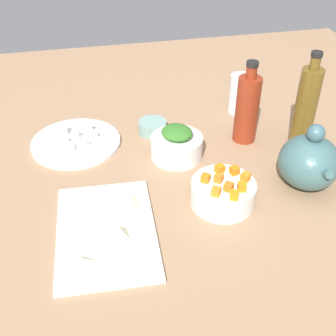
% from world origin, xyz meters
% --- Properties ---
extents(tabletop, '(1.90, 1.90, 0.03)m').
position_xyz_m(tabletop, '(0.00, 0.00, 0.01)').
color(tabletop, '#997655').
rests_on(tabletop, ground).
extents(cutting_board, '(0.31, 0.22, 0.01)m').
position_xyz_m(cutting_board, '(0.13, -0.16, 0.03)').
color(cutting_board, silver).
rests_on(cutting_board, tabletop).
extents(plate_tofu, '(0.24, 0.24, 0.01)m').
position_xyz_m(plate_tofu, '(-0.23, -0.21, 0.04)').
color(plate_tofu, white).
rests_on(plate_tofu, tabletop).
extents(bowl_greens, '(0.14, 0.14, 0.06)m').
position_xyz_m(bowl_greens, '(-0.11, 0.05, 0.06)').
color(bowl_greens, white).
rests_on(bowl_greens, tabletop).
extents(bowl_carrots, '(0.15, 0.15, 0.06)m').
position_xyz_m(bowl_carrots, '(0.09, 0.11, 0.06)').
color(bowl_carrots, white).
rests_on(bowl_carrots, tabletop).
extents(bowl_small_side, '(0.08, 0.08, 0.04)m').
position_xyz_m(bowl_small_side, '(-0.24, 0.01, 0.05)').
color(bowl_small_side, '#7A9F98').
rests_on(bowl_small_side, tabletop).
extents(teapot, '(0.16, 0.14, 0.16)m').
position_xyz_m(teapot, '(0.07, 0.32, 0.10)').
color(teapot, '#3F6566').
rests_on(teapot, tabletop).
extents(bottle_0, '(0.06, 0.06, 0.23)m').
position_xyz_m(bottle_0, '(-0.16, 0.25, 0.13)').
color(bottle_0, maroon).
rests_on(bottle_0, tabletop).
extents(bottle_1, '(0.06, 0.06, 0.26)m').
position_xyz_m(bottle_1, '(-0.10, 0.39, 0.14)').
color(bottle_1, brown).
rests_on(bottle_1, tabletop).
extents(drinking_glass_0, '(0.07, 0.07, 0.12)m').
position_xyz_m(drinking_glass_0, '(-0.31, 0.29, 0.09)').
color(drinking_glass_0, white).
rests_on(drinking_glass_0, tabletop).
extents(carrot_cube_0, '(0.03, 0.03, 0.02)m').
position_xyz_m(carrot_cube_0, '(0.12, 0.11, 0.10)').
color(carrot_cube_0, orange).
rests_on(carrot_cube_0, bowl_carrots).
extents(carrot_cube_1, '(0.02, 0.02, 0.02)m').
position_xyz_m(carrot_cube_1, '(0.13, 0.08, 0.10)').
color(carrot_cube_1, orange).
rests_on(carrot_cube_1, bowl_carrots).
extents(carrot_cube_2, '(0.03, 0.03, 0.02)m').
position_xyz_m(carrot_cube_2, '(0.08, 0.10, 0.10)').
color(carrot_cube_2, orange).
rests_on(carrot_cube_2, bowl_carrots).
extents(carrot_cube_3, '(0.02, 0.02, 0.02)m').
position_xyz_m(carrot_cube_3, '(0.05, 0.11, 0.10)').
color(carrot_cube_3, orange).
rests_on(carrot_cube_3, bowl_carrots).
extents(carrot_cube_4, '(0.02, 0.02, 0.02)m').
position_xyz_m(carrot_cube_4, '(0.06, 0.14, 0.10)').
color(carrot_cube_4, orange).
rests_on(carrot_cube_4, bowl_carrots).
extents(carrot_cube_5, '(0.03, 0.03, 0.02)m').
position_xyz_m(carrot_cube_5, '(0.08, 0.07, 0.10)').
color(carrot_cube_5, orange).
rests_on(carrot_cube_5, bowl_carrots).
extents(carrot_cube_6, '(0.02, 0.02, 0.02)m').
position_xyz_m(carrot_cube_6, '(0.12, 0.14, 0.10)').
color(carrot_cube_6, orange).
rests_on(carrot_cube_6, bowl_carrots).
extents(carrot_cube_7, '(0.02, 0.02, 0.02)m').
position_xyz_m(carrot_cube_7, '(0.15, 0.11, 0.10)').
color(carrot_cube_7, orange).
rests_on(carrot_cube_7, bowl_carrots).
extents(carrot_cube_8, '(0.03, 0.03, 0.02)m').
position_xyz_m(carrot_cube_8, '(0.09, 0.16, 0.10)').
color(carrot_cube_8, orange).
rests_on(carrot_cube_8, bowl_carrots).
extents(chopped_greens_mound, '(0.11, 0.11, 0.03)m').
position_xyz_m(chopped_greens_mound, '(-0.11, 0.05, 0.10)').
color(chopped_greens_mound, '#357026').
rests_on(chopped_greens_mound, bowl_greens).
extents(tofu_cube_0, '(0.03, 0.03, 0.02)m').
position_xyz_m(tofu_cube_0, '(-0.24, -0.21, 0.05)').
color(tofu_cube_0, white).
rests_on(tofu_cube_0, plate_tofu).
extents(tofu_cube_1, '(0.03, 0.03, 0.02)m').
position_xyz_m(tofu_cube_1, '(-0.19, -0.19, 0.05)').
color(tofu_cube_1, white).
rests_on(tofu_cube_1, plate_tofu).
extents(tofu_cube_2, '(0.03, 0.03, 0.02)m').
position_xyz_m(tofu_cube_2, '(-0.26, -0.17, 0.05)').
color(tofu_cube_2, white).
rests_on(tofu_cube_2, plate_tofu).
extents(tofu_cube_3, '(0.02, 0.02, 0.02)m').
position_xyz_m(tofu_cube_3, '(-0.18, -0.23, 0.05)').
color(tofu_cube_3, '#F7EECD').
rests_on(tofu_cube_3, plate_tofu).
extents(tofu_cube_4, '(0.03, 0.03, 0.02)m').
position_xyz_m(tofu_cube_4, '(-0.22, -0.24, 0.05)').
color(tofu_cube_4, white).
rests_on(tofu_cube_4, plate_tofu).
extents(tofu_cube_5, '(0.03, 0.03, 0.02)m').
position_xyz_m(tofu_cube_5, '(-0.27, -0.24, 0.05)').
color(tofu_cube_5, white).
rests_on(tofu_cube_5, plate_tofu).
extents(tofu_cube_6, '(0.03, 0.03, 0.02)m').
position_xyz_m(tofu_cube_6, '(-0.23, -0.16, 0.05)').
color(tofu_cube_6, white).
rests_on(tofu_cube_6, plate_tofu).
extents(dumpling_0, '(0.05, 0.05, 0.02)m').
position_xyz_m(dumpling_0, '(0.22, -0.21, 0.05)').
color(dumpling_0, beige).
rests_on(dumpling_0, cutting_board).
extents(dumpling_1, '(0.05, 0.05, 0.03)m').
position_xyz_m(dumpling_1, '(0.06, -0.10, 0.05)').
color(dumpling_1, beige).
rests_on(dumpling_1, cutting_board).
extents(dumpling_2, '(0.06, 0.06, 0.03)m').
position_xyz_m(dumpling_2, '(0.16, -0.14, 0.06)').
color(dumpling_2, beige).
rests_on(dumpling_2, cutting_board).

